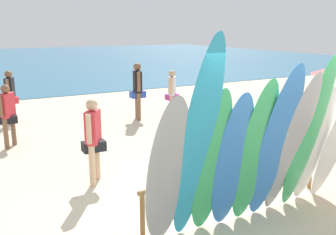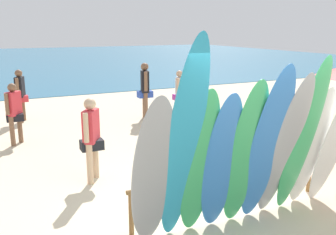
# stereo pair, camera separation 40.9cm
# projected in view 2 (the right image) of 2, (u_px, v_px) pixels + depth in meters

# --- Properties ---
(ground) EXTENTS (60.00, 60.00, 0.00)m
(ground) POSITION_uv_depth(u_px,v_px,m) (64.00, 86.00, 18.07)
(ground) COLOR beige
(ocean_water) EXTENTS (60.00, 40.00, 0.02)m
(ocean_water) POSITION_uv_depth(u_px,v_px,m) (29.00, 59.00, 33.13)
(ocean_water) COLOR teal
(ocean_water) RESTS_ON ground
(surfboard_rack) EXTENTS (3.36, 0.07, 0.66)m
(surfboard_rack) POSITION_uv_depth(u_px,v_px,m) (231.00, 179.00, 5.65)
(surfboard_rack) COLOR brown
(surfboard_rack) RESTS_ON ground
(surfboard_grey_0) EXTENTS (0.56, 0.60, 2.06)m
(surfboard_grey_0) POSITION_uv_depth(u_px,v_px,m) (153.00, 174.00, 4.52)
(surfboard_grey_0) COLOR #999EA3
(surfboard_grey_0) RESTS_ON ground
(surfboard_teal_1) EXTENTS (0.58, 0.82, 2.75)m
(surfboard_teal_1) POSITION_uv_depth(u_px,v_px,m) (184.00, 145.00, 4.52)
(surfboard_teal_1) COLOR #289EC6
(surfboard_teal_1) RESTS_ON ground
(surfboard_green_2) EXTENTS (0.51, 0.55, 2.08)m
(surfboard_green_2) POSITION_uv_depth(u_px,v_px,m) (199.00, 164.00, 4.81)
(surfboard_green_2) COLOR #38B266
(surfboard_green_2) RESTS_ON ground
(surfboard_blue_3) EXTENTS (0.55, 0.58, 2.01)m
(surfboard_blue_3) POSITION_uv_depth(u_px,v_px,m) (221.00, 164.00, 4.93)
(surfboard_blue_3) COLOR #337AD1
(surfboard_blue_3) RESTS_ON ground
(surfboard_green_4) EXTENTS (0.55, 0.66, 2.17)m
(surfboard_green_4) POSITION_uv_depth(u_px,v_px,m) (245.00, 156.00, 5.00)
(surfboard_green_4) COLOR #38B266
(surfboard_green_4) RESTS_ON ground
(surfboard_blue_5) EXTENTS (0.57, 0.77, 2.35)m
(surfboard_blue_5) POSITION_uv_depth(u_px,v_px,m) (267.00, 147.00, 5.06)
(surfboard_blue_5) COLOR #337AD1
(surfboard_blue_5) RESTS_ON ground
(surfboard_grey_6) EXTENTS (0.60, 0.81, 2.23)m
(surfboard_grey_6) POSITION_uv_depth(u_px,v_px,m) (284.00, 148.00, 5.24)
(surfboard_grey_6) COLOR #999EA3
(surfboard_grey_6) RESTS_ON ground
(surfboard_green_7) EXTENTS (0.55, 0.75, 2.44)m
(surfboard_green_7) POSITION_uv_depth(u_px,v_px,m) (303.00, 138.00, 5.36)
(surfboard_green_7) COLOR #38B266
(surfboard_green_7) RESTS_ON ground
(surfboard_white_8) EXTENTS (0.51, 0.60, 1.97)m
(surfboard_white_8) POSITION_uv_depth(u_px,v_px,m) (311.00, 148.00, 5.65)
(surfboard_white_8) COLOR white
(surfboard_white_8) RESTS_ON ground
(surfboard_white_9) EXTENTS (0.50, 0.74, 2.18)m
(surfboard_white_9) POSITION_uv_depth(u_px,v_px,m) (335.00, 141.00, 5.64)
(surfboard_white_9) COLOR white
(surfboard_white_9) RESTS_ON ground
(beachgoer_photographing) EXTENTS (0.39, 0.46, 1.49)m
(beachgoer_photographing) POSITION_uv_depth(u_px,v_px,m) (179.00, 91.00, 11.55)
(beachgoer_photographing) COLOR tan
(beachgoer_photographing) RESTS_ON ground
(beachgoer_strolling) EXTENTS (0.39, 0.46, 1.50)m
(beachgoer_strolling) POSITION_uv_depth(u_px,v_px,m) (14.00, 110.00, 8.87)
(beachgoer_strolling) COLOR brown
(beachgoer_strolling) RESTS_ON ground
(beachgoer_midbeach) EXTENTS (0.41, 0.57, 1.57)m
(beachgoer_midbeach) POSITION_uv_depth(u_px,v_px,m) (20.00, 92.00, 11.04)
(beachgoer_midbeach) COLOR brown
(beachgoer_midbeach) RESTS_ON ground
(beachgoer_near_rack) EXTENTS (0.45, 0.64, 1.73)m
(beachgoer_near_rack) POSITION_uv_depth(u_px,v_px,m) (145.00, 87.00, 11.40)
(beachgoer_near_rack) COLOR brown
(beachgoer_near_rack) RESTS_ON ground
(beachgoer_by_water) EXTENTS (0.40, 0.51, 1.56)m
(beachgoer_by_water) POSITION_uv_depth(u_px,v_px,m) (91.00, 134.00, 6.70)
(beachgoer_by_water) COLOR tan
(beachgoer_by_water) RESTS_ON ground
(beach_chair_red) EXTENTS (0.63, 0.74, 0.83)m
(beach_chair_red) POSITION_uv_depth(u_px,v_px,m) (274.00, 127.00, 8.98)
(beach_chair_red) COLOR #B7B7BC
(beach_chair_red) RESTS_ON ground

